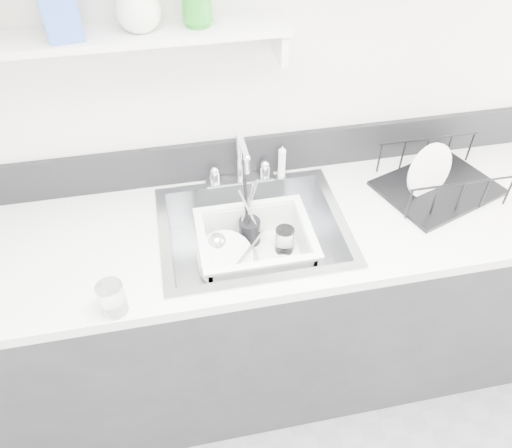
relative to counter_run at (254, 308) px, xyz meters
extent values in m
cube|color=silver|center=(0.00, 0.30, 0.84)|extent=(3.50, 0.02, 2.60)
cube|color=black|center=(0.00, 0.00, -0.02)|extent=(3.20, 0.62, 0.88)
cube|color=silver|center=(0.00, 0.00, 0.44)|extent=(3.20, 0.62, 0.04)
cube|color=black|center=(0.00, 0.30, 0.54)|extent=(3.20, 0.02, 0.16)
cube|color=silver|center=(0.00, 0.25, 0.47)|extent=(0.26, 0.06, 0.02)
cylinder|color=silver|center=(-0.10, 0.25, 0.50)|extent=(0.04, 0.04, 0.05)
cylinder|color=silver|center=(0.10, 0.25, 0.50)|extent=(0.04, 0.04, 0.05)
cylinder|color=silver|center=(0.00, 0.25, 0.57)|extent=(0.02, 0.02, 0.20)
cylinder|color=silver|center=(0.00, 0.18, 0.68)|extent=(0.02, 0.15, 0.02)
cylinder|color=white|center=(0.16, 0.25, 0.53)|extent=(0.03, 0.03, 0.14)
cube|color=silver|center=(-0.35, 0.23, 1.06)|extent=(1.00, 0.16, 0.02)
cube|color=silver|center=(0.13, 0.23, 1.00)|extent=(0.02, 0.14, 0.10)
cylinder|color=white|center=(-0.09, -0.02, 0.31)|extent=(0.22, 0.22, 0.01)
cylinder|color=white|center=(-0.09, -0.02, 0.33)|extent=(0.21, 0.21, 0.01)
cylinder|color=white|center=(-0.10, -0.02, 0.36)|extent=(0.24, 0.23, 0.09)
cylinder|color=black|center=(0.00, 0.09, 0.36)|extent=(0.08, 0.08, 0.10)
cylinder|color=silver|center=(-0.01, 0.10, 0.45)|extent=(0.01, 0.05, 0.20)
cylinder|color=silver|center=(0.02, 0.08, 0.44)|extent=(0.02, 0.04, 0.18)
cylinder|color=black|center=(-0.01, 0.09, 0.47)|extent=(0.01, 0.06, 0.22)
cylinder|color=white|center=(0.12, 0.02, 0.36)|extent=(0.09, 0.09, 0.10)
cylinder|color=white|center=(-0.46, -0.26, 0.51)|extent=(0.10, 0.10, 0.11)
imported|color=white|center=(0.09, -0.09, 0.32)|extent=(0.13, 0.13, 0.03)
imported|color=silver|center=(-0.28, 0.23, 1.15)|extent=(0.14, 0.14, 0.16)
camera|label=1|loc=(-0.23, -1.21, 1.65)|focal=35.00mm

